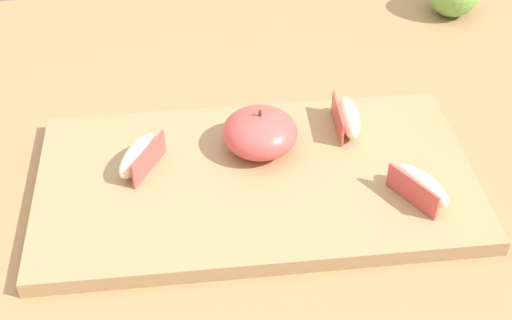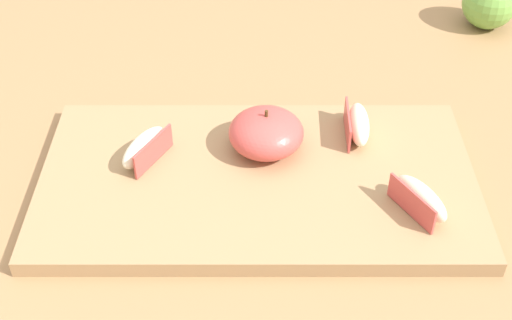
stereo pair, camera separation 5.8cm
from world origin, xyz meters
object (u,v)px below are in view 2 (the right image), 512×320
object	(u,v)px
apple_wedge_middle	(143,148)
whole_apple_granny_green	(488,1)
cutting_board	(256,181)
apple_half_skin_up	(264,133)
apple_wedge_right	(356,124)
apple_wedge_back	(418,198)

from	to	relation	value
apple_wedge_middle	whole_apple_granny_green	size ratio (longest dim) A/B	0.84
cutting_board	apple_wedge_middle	xyz separation A→B (m)	(-0.12, 0.03, 0.02)
apple_half_skin_up	whole_apple_granny_green	world-z (taller)	whole_apple_granny_green
cutting_board	apple_wedge_right	xyz separation A→B (m)	(0.11, 0.07, 0.02)
apple_half_skin_up	whole_apple_granny_green	distance (m)	0.43
apple_half_skin_up	apple_wedge_middle	bearing A→B (deg)	-172.67
cutting_board	whole_apple_granny_green	world-z (taller)	whole_apple_granny_green
cutting_board	apple_wedge_back	xyz separation A→B (m)	(0.16, -0.05, 0.02)
apple_wedge_back	cutting_board	bearing A→B (deg)	161.77
apple_wedge_right	apple_half_skin_up	bearing A→B (deg)	-166.79
cutting_board	apple_wedge_right	bearing A→B (deg)	30.92
cutting_board	whole_apple_granny_green	bearing A→B (deg)	46.18
cutting_board	apple_wedge_back	distance (m)	0.17
cutting_board	apple_half_skin_up	bearing A→B (deg)	77.90
apple_wedge_right	whole_apple_granny_green	bearing A→B (deg)	51.79
apple_half_skin_up	cutting_board	bearing A→B (deg)	-102.10
apple_half_skin_up	apple_wedge_middle	distance (m)	0.13
apple_wedge_right	whole_apple_granny_green	xyz separation A→B (m)	(0.21, 0.27, 0.01)
apple_half_skin_up	apple_wedge_middle	xyz separation A→B (m)	(-0.13, -0.02, -0.01)
cutting_board	whole_apple_granny_green	size ratio (longest dim) A/B	5.39
apple_half_skin_up	apple_wedge_right	world-z (taller)	apple_half_skin_up
whole_apple_granny_green	apple_wedge_back	bearing A→B (deg)	-113.12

